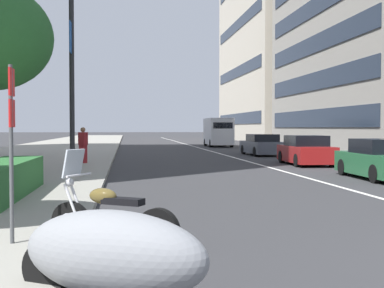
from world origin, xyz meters
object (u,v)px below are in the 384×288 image
at_px(pedestrian_on_plaza, 83,145).
at_px(motorcycle_far_end_row, 110,219).
at_px(street_lamp_with_banners, 79,41).
at_px(delivery_van_ahead, 218,131).
at_px(motorcycle_second_in_row, 111,254).
at_px(car_mid_block_traffic, 306,151).
at_px(car_following_behind, 262,145).
at_px(car_approaching_light, 381,160).
at_px(parking_sign_by_curb, 11,132).

bearing_deg(pedestrian_on_plaza, motorcycle_far_end_row, -132.07).
bearing_deg(street_lamp_with_banners, delivery_van_ahead, -19.42).
bearing_deg(motorcycle_second_in_row, motorcycle_far_end_row, -57.74).
distance_m(car_mid_block_traffic, delivery_van_ahead, 24.53).
distance_m(delivery_van_ahead, pedestrian_on_plaza, 26.35).
xyz_separation_m(delivery_van_ahead, street_lamp_with_banners, (-29.71, 10.47, 3.50)).
distance_m(motorcycle_far_end_row, car_following_behind, 26.85).
xyz_separation_m(motorcycle_second_in_row, street_lamp_with_banners, (13.78, 1.51, 4.41)).
bearing_deg(car_approaching_light, delivery_van_ahead, 2.97).
bearing_deg(street_lamp_with_banners, motorcycle_second_in_row, -173.76).
relative_size(motorcycle_far_end_row, car_mid_block_traffic, 0.44).
xyz_separation_m(motorcycle_far_end_row, delivery_van_ahead, (40.98, -9.05, 1.00)).
height_order(parking_sign_by_curb, street_lamp_with_banners, street_lamp_with_banners).
height_order(motorcycle_second_in_row, pedestrian_on_plaza, pedestrian_on_plaza).
height_order(car_approaching_light, parking_sign_by_curb, parking_sign_by_curb).
bearing_deg(motorcycle_second_in_row, car_approaching_light, -97.00).
relative_size(motorcycle_far_end_row, car_following_behind, 0.41).
height_order(car_mid_block_traffic, delivery_van_ahead, delivery_van_ahead).
relative_size(motorcycle_far_end_row, delivery_van_ahead, 0.32).
relative_size(car_following_behind, parking_sign_by_curb, 1.83).
distance_m(delivery_van_ahead, street_lamp_with_banners, 31.69).
xyz_separation_m(parking_sign_by_curb, street_lamp_with_banners, (11.37, 0.02, 3.19)).
bearing_deg(parking_sign_by_curb, street_lamp_with_banners, 0.12).
bearing_deg(motorcycle_second_in_row, pedestrian_on_plaza, -54.18).
relative_size(car_mid_block_traffic, delivery_van_ahead, 0.73).
height_order(car_approaching_light, delivery_van_ahead, delivery_van_ahead).
relative_size(car_approaching_light, delivery_van_ahead, 0.73).
relative_size(motorcycle_far_end_row, pedestrian_on_plaza, 1.15).
xyz_separation_m(car_following_behind, delivery_van_ahead, (15.73, 0.08, 0.80)).
height_order(street_lamp_with_banners, pedestrian_on_plaza, street_lamp_with_banners).
bearing_deg(motorcycle_second_in_row, street_lamp_with_banners, -53.41).
xyz_separation_m(motorcycle_second_in_row, car_approaching_light, (11.98, -9.14, 0.12)).
relative_size(motorcycle_second_in_row, car_following_behind, 0.47).
distance_m(car_mid_block_traffic, car_following_behind, 8.79).
distance_m(motorcycle_far_end_row, car_approaching_light, 13.22).
xyz_separation_m(motorcycle_second_in_row, parking_sign_by_curb, (2.41, 1.48, 1.23)).
bearing_deg(motorcycle_far_end_row, car_approaching_light, -103.02).
xyz_separation_m(car_approaching_light, pedestrian_on_plaza, (7.49, 11.00, 0.34)).
bearing_deg(car_following_behind, parking_sign_by_curb, 156.19).
height_order(motorcycle_far_end_row, delivery_van_ahead, delivery_van_ahead).
distance_m(motorcycle_second_in_row, pedestrian_on_plaza, 19.56).
bearing_deg(pedestrian_on_plaza, car_approaching_light, -82.32).
xyz_separation_m(car_mid_block_traffic, car_following_behind, (8.79, -0.14, -0.02)).
relative_size(car_approaching_light, street_lamp_with_banners, 0.55).
bearing_deg(delivery_van_ahead, pedestrian_on_plaza, 157.26).
bearing_deg(car_following_behind, car_approaching_light, 179.09).
xyz_separation_m(delivery_van_ahead, parking_sign_by_curb, (-41.08, 10.45, 0.31)).
bearing_deg(car_approaching_light, parking_sign_by_curb, 134.65).
bearing_deg(car_following_behind, motorcycle_far_end_row, 158.87).
height_order(motorcycle_far_end_row, parking_sign_by_curb, parking_sign_by_curb).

